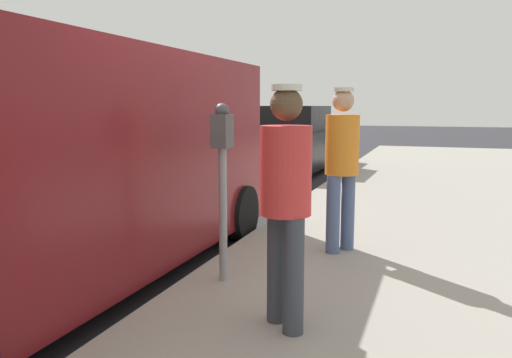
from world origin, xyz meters
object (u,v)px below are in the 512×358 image
pedestrian_in_red (286,193)px  pedestrian_in_orange (342,159)px  parking_meter_near (222,162)px  parked_sedan_ahead (287,143)px  parked_van (57,162)px

pedestrian_in_red → pedestrian_in_orange: 1.95m
parking_meter_near → parked_sedan_ahead: 8.19m
parking_meter_near → parked_sedan_ahead: (-1.73, 7.99, -0.43)m
pedestrian_in_orange → parked_van: (-2.29, -1.48, 0.04)m
pedestrian_in_red → parked_van: (-2.27, 0.47, 0.07)m
parked_sedan_ahead → pedestrian_in_red: bearing=-74.0°
pedestrian_in_red → pedestrian_in_orange: size_ratio=0.97×
parking_meter_near → pedestrian_in_red: 1.06m
parking_meter_near → pedestrian_in_orange: bearing=57.2°
parked_van → parked_sedan_ahead: parked_van is taller
parked_sedan_ahead → parking_meter_near: bearing=-77.8°
parking_meter_near → parked_sedan_ahead: parking_meter_near is taller
pedestrian_in_red → parked_sedan_ahead: size_ratio=0.37×
pedestrian_in_red → parked_van: bearing=168.3°
pedestrian_in_red → pedestrian_in_orange: bearing=89.3°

